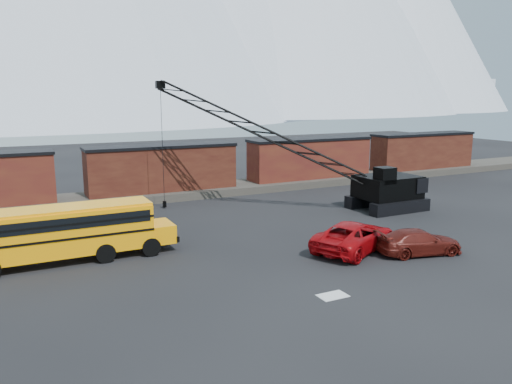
# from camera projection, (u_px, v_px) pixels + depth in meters

# --- Properties ---
(ground) EXTENTS (160.00, 160.00, 0.00)m
(ground) POSITION_uv_depth(u_px,v_px,m) (281.00, 271.00, 26.77)
(ground) COLOR black
(ground) RESTS_ON ground
(gravel_berm) EXTENTS (120.00, 5.00, 0.70)m
(gravel_berm) POSITION_uv_depth(u_px,v_px,m) (163.00, 194.00, 45.96)
(gravel_berm) COLOR #4D473F
(gravel_berm) RESTS_ON ground
(boxcar_mid) EXTENTS (13.70, 3.10, 4.17)m
(boxcar_mid) POSITION_uv_depth(u_px,v_px,m) (162.00, 168.00, 45.50)
(boxcar_mid) COLOR #522517
(boxcar_mid) RESTS_ON gravel_berm
(boxcar_east_near) EXTENTS (13.70, 3.10, 4.17)m
(boxcar_east_near) POSITION_uv_depth(u_px,v_px,m) (310.00, 158.00, 52.60)
(boxcar_east_near) COLOR #491415
(boxcar_east_near) RESTS_ON gravel_berm
(boxcar_east_far) EXTENTS (13.70, 3.10, 4.17)m
(boxcar_east_far) POSITION_uv_depth(u_px,v_px,m) (423.00, 151.00, 59.69)
(boxcar_east_far) COLOR #522517
(boxcar_east_far) RESTS_ON gravel_berm
(snow_patch) EXTENTS (1.40, 0.90, 0.02)m
(snow_patch) POSITION_uv_depth(u_px,v_px,m) (333.00, 296.00, 23.48)
(snow_patch) COLOR silver
(snow_patch) RESTS_ON ground
(school_bus) EXTENTS (11.65, 2.65, 3.19)m
(school_bus) POSITION_uv_depth(u_px,v_px,m) (67.00, 231.00, 28.00)
(school_bus) COLOR #FF9C05
(school_bus) RESTS_ON ground
(red_pickup) EXTENTS (7.10, 5.41, 1.79)m
(red_pickup) POSITION_uv_depth(u_px,v_px,m) (354.00, 236.00, 30.22)
(red_pickup) COLOR #AA080D
(red_pickup) RESTS_ON ground
(maroon_suv) EXTENTS (5.47, 3.20, 1.49)m
(maroon_suv) POSITION_uv_depth(u_px,v_px,m) (419.00, 242.00, 29.54)
(maroon_suv) COLOR #51140E
(maroon_suv) RESTS_ON ground
(crawler_crane) EXTENTS (19.60, 11.21, 10.61)m
(crawler_crane) POSITION_uv_depth(u_px,v_px,m) (268.00, 135.00, 39.99)
(crawler_crane) COLOR black
(crawler_crane) RESTS_ON ground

